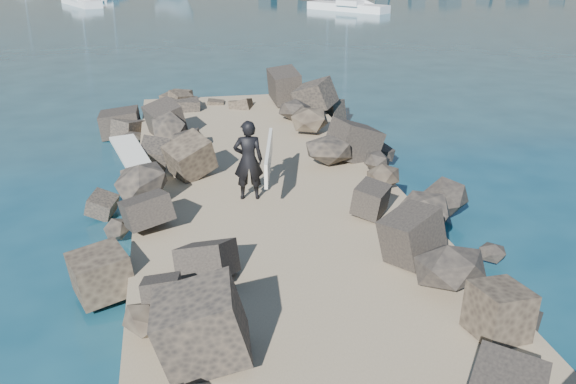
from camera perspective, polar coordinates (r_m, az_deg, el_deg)
name	(u,v)px	position (r m, az deg, el deg)	size (l,w,h in m)	color
ground	(279,240)	(13.70, -0.78, -4.31)	(800.00, 800.00, 0.00)	#0F384C
jetty	(298,273)	(11.82, 0.90, -7.19)	(6.00, 26.00, 0.60)	#8C7759
riprap_left	(136,264)	(12.00, -13.36, -6.26)	(2.60, 22.00, 1.00)	black
riprap_right	(437,238)	(12.98, 13.14, -4.03)	(2.60, 22.00, 1.00)	black
surfboard_resting	(136,165)	(15.47, -13.37, 2.36)	(0.61, 2.42, 0.08)	silver
surfer_with_board	(251,160)	(14.01, -3.29, 2.89)	(1.06, 2.18, 1.78)	black
sailboat_a	(81,2)	(66.14, -17.92, 15.79)	(4.47, 7.58, 9.04)	white
sailboat_c	(348,7)	(58.57, 5.34, 16.06)	(6.23, 7.01, 9.22)	white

